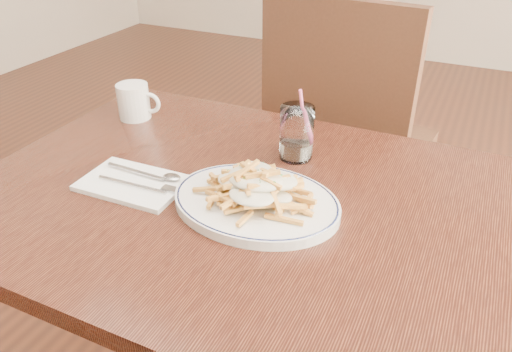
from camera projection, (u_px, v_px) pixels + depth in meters
The scene contains 8 objects.
table at pixel (262, 230), 1.03m from camera, with size 1.20×0.80×0.75m.
chair_far at pixel (345, 131), 1.64m from camera, with size 0.52×0.52×1.02m.
fries_plate at pixel (256, 202), 0.96m from camera, with size 0.40×0.37×0.02m.
loaded_fries at pixel (256, 183), 0.94m from camera, with size 0.25×0.22×0.06m.
napkin at pixel (133, 183), 1.03m from camera, with size 0.21×0.14×0.01m, color white.
cutlery at pixel (134, 178), 1.03m from camera, with size 0.20×0.07×0.01m.
water_glass at pixel (297, 136), 1.11m from camera, with size 0.08×0.08×0.17m.
coffee_mug at pixel (134, 101), 1.30m from camera, with size 0.12×0.08×0.09m.
Camera 1 is at (0.34, -0.75, 1.30)m, focal length 35.00 mm.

